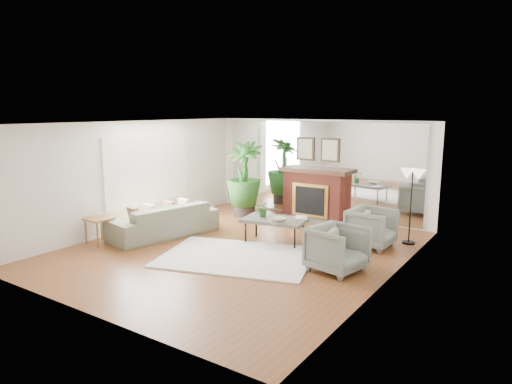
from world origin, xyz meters
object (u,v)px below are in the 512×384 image
Objects in this scene: side_table at (99,222)px; potted_ficus at (244,177)px; floor_lamp at (412,180)px; armchair_back at (371,228)px; armchair_front at (337,249)px; fireplace at (314,193)px; sofa at (164,220)px; coffee_table at (275,221)px.

potted_ficus is at bearing 74.40° from side_table.
potted_ficus is (1.04, 3.73, 0.58)m from side_table.
armchair_back is at bearing -131.51° from floor_lamp.
side_table is 6.50m from floor_lamp.
potted_ficus reaches higher than side_table.
potted_ficus is (-3.74, 2.50, 0.64)m from armchair_front.
armchair_back is at bearing 11.96° from armchair_front.
side_table is 0.28× the size of potted_ficus.
fireplace is 3.91m from sofa.
fireplace is 3.94m from armchair_front.
armchair_back reaches higher than sofa.
potted_ficus is at bearing 79.56° from armchair_back.
potted_ficus is (-3.73, 0.80, 0.64)m from armchair_back.
armchair_front is (1.78, -0.84, -0.08)m from coffee_table.
side_table is (-3.00, -2.07, -0.02)m from coffee_table.
coffee_table is at bearing 123.09° from sofa.
fireplace is at bearing 26.61° from potted_ficus.
sofa is 5.34m from floor_lamp.
fireplace is 1.06× the size of potted_ficus.
sofa is at bearing 102.48° from armchair_front.
floor_lamp is (2.35, 1.52, 0.86)m from coffee_table.
armchair_front is at bearing -25.34° from coffee_table.
coffee_table is 2.93m from floor_lamp.
coffee_table is 3.64m from side_table.
fireplace is at bearing 59.70° from side_table.
armchair_back is at bearing -12.14° from potted_ficus.
coffee_table is 0.90× the size of floor_lamp.
side_table is 0.35× the size of floor_lamp.
sofa is at bearing -97.82° from potted_ficus.
fireplace is 2.50m from coffee_table.
fireplace reaches higher than potted_ficus.
sofa is (-1.96, -3.37, -0.31)m from fireplace.
sofa is 4.40× the size of side_table.
armchair_back reaches higher than coffee_table.
potted_ficus is at bearing 139.66° from coffee_table.
sofa is at bearing 115.02° from armchair_back.
armchair_front is at bearing 14.38° from side_table.
potted_ficus reaches higher than coffee_table.
armchair_back is at bearing 31.54° from side_table.
floor_lamp reaches higher than armchair_front.
armchair_back is 1.58× the size of side_table.
fireplace is 3.74× the size of side_table.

